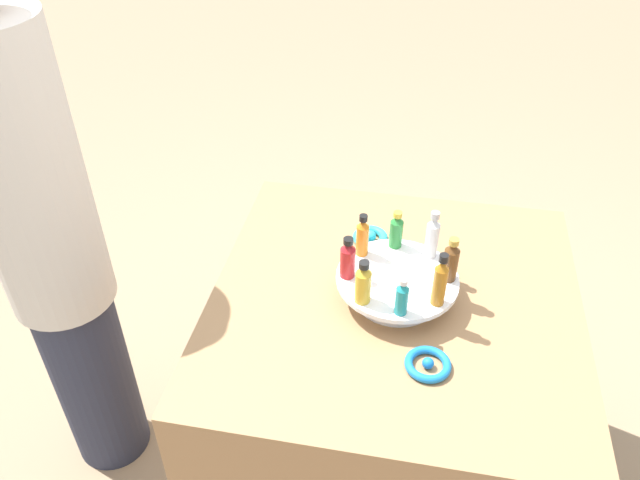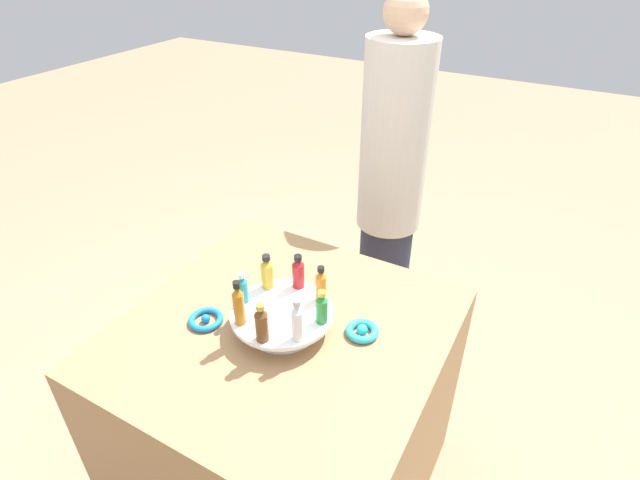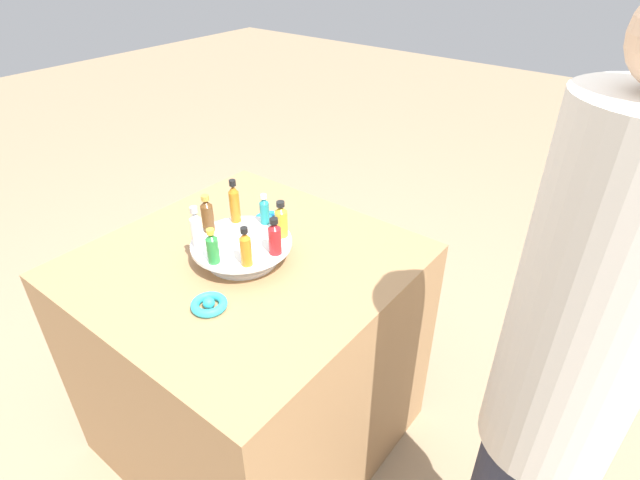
% 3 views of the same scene
% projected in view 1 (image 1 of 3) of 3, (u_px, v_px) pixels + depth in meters
% --- Properties ---
extents(ground_plane, '(12.00, 12.00, 0.00)m').
position_uv_depth(ground_plane, '(377.00, 475.00, 2.00)').
color(ground_plane, '#997F60').
extents(party_table, '(0.89, 0.89, 0.78)m').
position_uv_depth(party_table, '(385.00, 398.00, 1.75)').
color(party_table, '#9E754C').
rests_on(party_table, ground_plane).
extents(display_stand, '(0.29, 0.29, 0.06)m').
position_uv_depth(display_stand, '(397.00, 284.00, 1.49)').
color(display_stand, white).
rests_on(display_stand, party_table).
extents(bottle_amber, '(0.03, 0.03, 0.14)m').
position_uv_depth(bottle_amber, '(440.00, 281.00, 1.37)').
color(bottle_amber, '#AD6B19').
rests_on(bottle_amber, display_stand).
extents(bottle_brown, '(0.04, 0.04, 0.12)m').
position_uv_depth(bottle_brown, '(451.00, 261.00, 1.44)').
color(bottle_brown, brown).
rests_on(bottle_brown, display_stand).
extents(bottle_clear, '(0.03, 0.03, 0.13)m').
position_uv_depth(bottle_clear, '(432.00, 236.00, 1.50)').
color(bottle_clear, silver).
rests_on(bottle_clear, display_stand).
extents(bottle_green, '(0.03, 0.03, 0.10)m').
position_uv_depth(bottle_green, '(396.00, 231.00, 1.54)').
color(bottle_green, '#288438').
rests_on(bottle_green, display_stand).
extents(bottle_orange, '(0.03, 0.03, 0.12)m').
position_uv_depth(bottle_orange, '(362.00, 236.00, 1.51)').
color(bottle_orange, orange).
rests_on(bottle_orange, display_stand).
extents(bottle_red, '(0.04, 0.04, 0.11)m').
position_uv_depth(bottle_red, '(348.00, 259.00, 1.45)').
color(bottle_red, '#B21E23').
rests_on(bottle_red, display_stand).
extents(bottle_gold, '(0.04, 0.04, 0.11)m').
position_uv_depth(bottle_gold, '(363.00, 283.00, 1.38)').
color(bottle_gold, gold).
rests_on(bottle_gold, display_stand).
extents(bottle_teal, '(0.03, 0.03, 0.10)m').
position_uv_depth(bottle_teal, '(402.00, 297.00, 1.35)').
color(bottle_teal, teal).
rests_on(bottle_teal, display_stand).
extents(ribbon_bow_teal, '(0.09, 0.09, 0.03)m').
position_uv_depth(ribbon_bow_teal, '(370.00, 237.00, 1.68)').
color(ribbon_bow_teal, '#2DB7CC').
rests_on(ribbon_bow_teal, party_table).
extents(ribbon_bow_blue, '(0.10, 0.10, 0.03)m').
position_uv_depth(ribbon_bow_blue, '(428.00, 364.00, 1.33)').
color(ribbon_bow_blue, blue).
rests_on(ribbon_bow_blue, party_table).
extents(person_figure, '(0.27, 0.27, 1.58)m').
position_uv_depth(person_figure, '(53.00, 258.00, 1.61)').
color(person_figure, '#282D42').
rests_on(person_figure, ground_plane).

